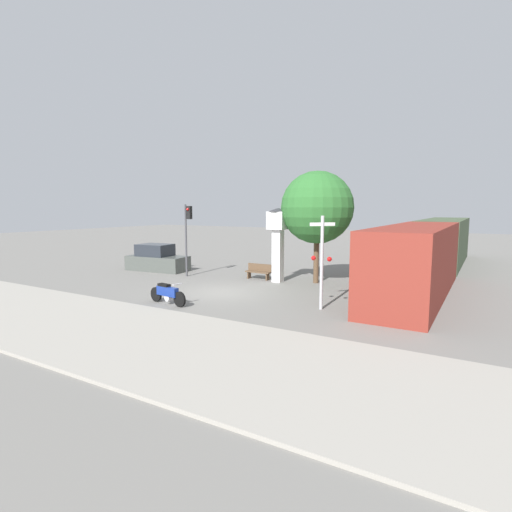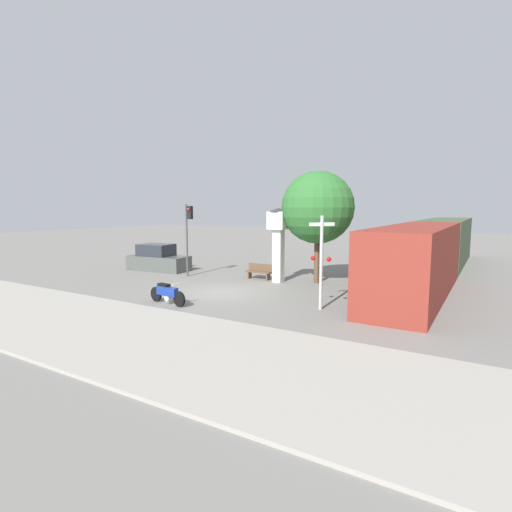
{
  "view_description": "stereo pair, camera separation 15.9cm",
  "coord_description": "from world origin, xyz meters",
  "px_view_note": "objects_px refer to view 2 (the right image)",
  "views": [
    {
      "loc": [
        11.56,
        -16.11,
        4.26
      ],
      "look_at": [
        1.71,
        0.64,
        1.9
      ],
      "focal_mm": 28.0,
      "sensor_mm": 36.0,
      "label": 1
    },
    {
      "loc": [
        11.7,
        -16.03,
        4.26
      ],
      "look_at": [
        1.71,
        0.64,
        1.9
      ],
      "focal_mm": 28.0,
      "sensor_mm": 36.0,
      "label": 2
    }
  ],
  "objects_px": {
    "clock_tower": "(278,233)",
    "freight_train": "(434,249)",
    "street_tree": "(318,208)",
    "railroad_crossing_signal": "(321,259)",
    "motorcycle": "(167,293)",
    "parked_car": "(158,259)",
    "traffic_light": "(188,227)",
    "bench": "(259,271)"
  },
  "relations": [
    {
      "from": "clock_tower",
      "to": "freight_train",
      "type": "relative_size",
      "value": 0.17
    },
    {
      "from": "street_tree",
      "to": "railroad_crossing_signal",
      "type": "bearing_deg",
      "value": -66.03
    },
    {
      "from": "freight_train",
      "to": "railroad_crossing_signal",
      "type": "bearing_deg",
      "value": -104.51
    },
    {
      "from": "motorcycle",
      "to": "freight_train",
      "type": "xyz_separation_m",
      "value": [
        9.15,
        13.99,
        1.22
      ]
    },
    {
      "from": "railroad_crossing_signal",
      "to": "street_tree",
      "type": "xyz_separation_m",
      "value": [
        -2.44,
        5.49,
        2.12
      ]
    },
    {
      "from": "parked_car",
      "to": "traffic_light",
      "type": "bearing_deg",
      "value": -19.44
    },
    {
      "from": "freight_train",
      "to": "traffic_light",
      "type": "xyz_separation_m",
      "value": [
        -13.05,
        -7.93,
        1.36
      ]
    },
    {
      "from": "clock_tower",
      "to": "traffic_light",
      "type": "relative_size",
      "value": 0.95
    },
    {
      "from": "motorcycle",
      "to": "street_tree",
      "type": "height_order",
      "value": "street_tree"
    },
    {
      "from": "street_tree",
      "to": "traffic_light",
      "type": "bearing_deg",
      "value": -165.2
    },
    {
      "from": "motorcycle",
      "to": "railroad_crossing_signal",
      "type": "bearing_deg",
      "value": 30.62
    },
    {
      "from": "railroad_crossing_signal",
      "to": "bench",
      "type": "xyz_separation_m",
      "value": [
        -5.84,
        4.86,
        -1.65
      ]
    },
    {
      "from": "traffic_light",
      "to": "bench",
      "type": "bearing_deg",
      "value": 18.11
    },
    {
      "from": "railroad_crossing_signal",
      "to": "street_tree",
      "type": "bearing_deg",
      "value": 113.97
    },
    {
      "from": "freight_train",
      "to": "parked_car",
      "type": "distance_m",
      "value": 17.98
    },
    {
      "from": "bench",
      "to": "parked_car",
      "type": "relative_size",
      "value": 0.37
    },
    {
      "from": "traffic_light",
      "to": "motorcycle",
      "type": "bearing_deg",
      "value": -57.25
    },
    {
      "from": "railroad_crossing_signal",
      "to": "motorcycle",
      "type": "bearing_deg",
      "value": -157.33
    },
    {
      "from": "clock_tower",
      "to": "parked_car",
      "type": "bearing_deg",
      "value": -177.53
    },
    {
      "from": "freight_train",
      "to": "bench",
      "type": "distance_m",
      "value": 11.02
    },
    {
      "from": "railroad_crossing_signal",
      "to": "street_tree",
      "type": "distance_m",
      "value": 6.37
    },
    {
      "from": "freight_train",
      "to": "street_tree",
      "type": "xyz_separation_m",
      "value": [
        -5.39,
        -5.9,
        2.57
      ]
    },
    {
      "from": "motorcycle",
      "to": "clock_tower",
      "type": "distance_m",
      "value": 7.82
    },
    {
      "from": "traffic_light",
      "to": "bench",
      "type": "relative_size",
      "value": 2.79
    },
    {
      "from": "freight_train",
      "to": "railroad_crossing_signal",
      "type": "xyz_separation_m",
      "value": [
        -2.95,
        -11.39,
        0.44
      ]
    },
    {
      "from": "traffic_light",
      "to": "street_tree",
      "type": "bearing_deg",
      "value": 14.8
    },
    {
      "from": "traffic_light",
      "to": "bench",
      "type": "height_order",
      "value": "traffic_light"
    },
    {
      "from": "clock_tower",
      "to": "traffic_light",
      "type": "bearing_deg",
      "value": -168.06
    },
    {
      "from": "railroad_crossing_signal",
      "to": "parked_car",
      "type": "bearing_deg",
      "value": 162.48
    },
    {
      "from": "railroad_crossing_signal",
      "to": "clock_tower",
      "type": "bearing_deg",
      "value": 133.74
    },
    {
      "from": "motorcycle",
      "to": "freight_train",
      "type": "distance_m",
      "value": 16.76
    },
    {
      "from": "clock_tower",
      "to": "railroad_crossing_signal",
      "type": "bearing_deg",
      "value": -46.26
    },
    {
      "from": "parked_car",
      "to": "freight_train",
      "type": "bearing_deg",
      "value": 17.14
    },
    {
      "from": "bench",
      "to": "parked_car",
      "type": "distance_m",
      "value": 7.71
    },
    {
      "from": "clock_tower",
      "to": "traffic_light",
      "type": "xyz_separation_m",
      "value": [
        -5.64,
        -1.19,
        0.23
      ]
    },
    {
      "from": "clock_tower",
      "to": "bench",
      "type": "xyz_separation_m",
      "value": [
        -1.38,
        0.2,
        -2.34
      ]
    },
    {
      "from": "motorcycle",
      "to": "freight_train",
      "type": "height_order",
      "value": "freight_train"
    },
    {
      "from": "traffic_light",
      "to": "clock_tower",
      "type": "bearing_deg",
      "value": 11.94
    },
    {
      "from": "clock_tower",
      "to": "parked_car",
      "type": "distance_m",
      "value": 9.31
    },
    {
      "from": "clock_tower",
      "to": "railroad_crossing_signal",
      "type": "relative_size",
      "value": 1.08
    },
    {
      "from": "motorcycle",
      "to": "railroad_crossing_signal",
      "type": "xyz_separation_m",
      "value": [
        6.21,
        2.59,
        1.66
      ]
    },
    {
      "from": "clock_tower",
      "to": "railroad_crossing_signal",
      "type": "distance_m",
      "value": 6.49
    }
  ]
}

